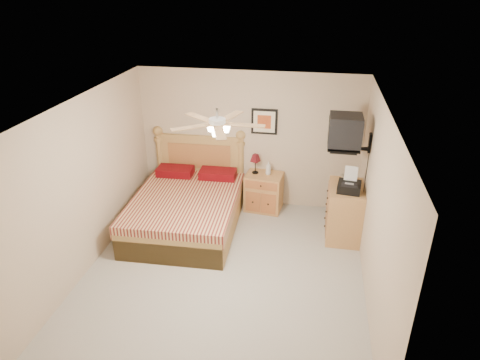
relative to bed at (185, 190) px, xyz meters
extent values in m
plane|color=#9E988F|center=(0.90, -1.12, -0.71)|extent=(4.50, 4.50, 0.00)
cube|color=white|center=(0.90, -1.12, 1.79)|extent=(4.00, 4.50, 0.04)
cube|color=tan|center=(0.90, 1.13, 0.54)|extent=(4.00, 0.04, 2.50)
cube|color=tan|center=(0.90, -3.37, 0.54)|extent=(4.00, 0.04, 2.50)
cube|color=tan|center=(-1.10, -1.12, 0.54)|extent=(0.04, 4.50, 2.50)
cube|color=tan|center=(2.90, -1.12, 0.54)|extent=(0.04, 4.50, 2.50)
cube|color=#A17241|center=(1.22, 0.88, -0.36)|extent=(0.69, 0.55, 0.70)
imported|color=silver|center=(1.29, 0.90, 0.11)|extent=(0.11, 0.11, 0.24)
cube|color=black|center=(1.17, 1.11, 0.91)|extent=(0.46, 0.04, 0.46)
cube|color=#A27C46|center=(2.63, 0.20, -0.25)|extent=(0.55, 0.78, 0.92)
imported|color=#ACA18A|center=(2.56, 0.44, 0.22)|extent=(0.24, 0.30, 0.03)
imported|color=gray|center=(2.58, 0.45, 0.24)|extent=(0.27, 0.29, 0.02)
camera|label=1|loc=(2.03, -6.05, 3.25)|focal=32.00mm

